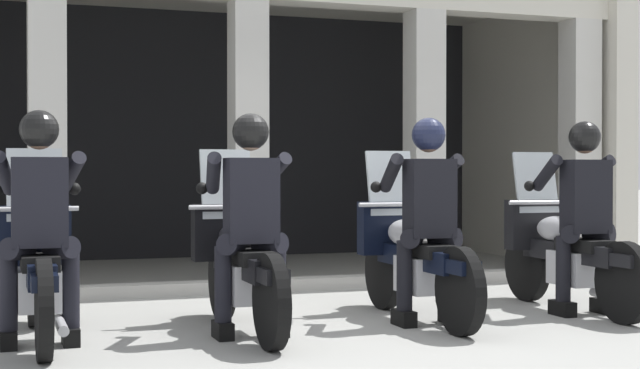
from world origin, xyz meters
TOP-DOWN VIEW (x-y plane):
  - ground_plane at (0.00, 3.00)m, footprint 80.00×80.00m
  - station_building at (0.04, 4.59)m, footprint 9.03×4.06m
  - kerb_strip at (0.04, 2.09)m, footprint 8.53×0.24m
  - motorcycle_far_left at (-2.14, 0.05)m, footprint 0.62×2.04m
  - police_officer_far_left at (-2.14, -0.23)m, footprint 0.63×0.61m
  - motorcycle_center_left at (-0.71, -0.05)m, footprint 0.62×2.04m
  - police_officer_center_left at (-0.71, -0.34)m, footprint 0.63×0.61m
  - motorcycle_center_right at (0.72, 0.04)m, footprint 0.62×2.04m
  - police_officer_center_right at (0.71, -0.24)m, footprint 0.63×0.61m
  - motorcycle_far_right at (2.14, 0.09)m, footprint 0.62×2.04m
  - police_officer_far_right at (2.14, -0.20)m, footprint 0.63×0.61m

SIDE VIEW (x-z plane):
  - ground_plane at x=0.00m, z-range 0.00..0.00m
  - kerb_strip at x=0.04m, z-range 0.00..0.12m
  - motorcycle_far_left at x=-2.14m, z-range -0.17..1.17m
  - motorcycle_center_left at x=-0.71m, z-range -0.17..1.17m
  - motorcycle_center_right at x=0.72m, z-range -0.17..1.17m
  - motorcycle_far_right at x=2.14m, z-range -0.17..1.17m
  - police_officer_far_left at x=-2.14m, z-range 0.15..1.73m
  - police_officer_center_left at x=-0.71m, z-range 0.15..1.73m
  - police_officer_center_right at x=0.71m, z-range 0.15..1.73m
  - police_officer_far_right at x=2.14m, z-range 0.15..1.73m
  - station_building at x=0.04m, z-range 0.41..3.92m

